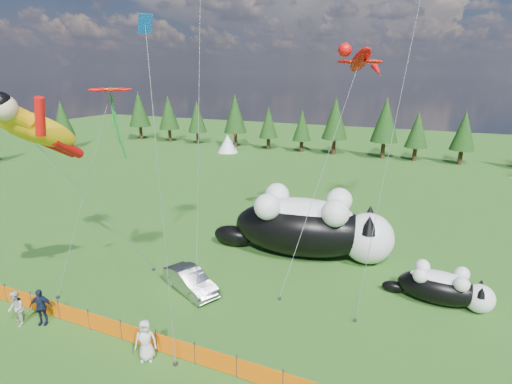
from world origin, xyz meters
TOP-DOWN VIEW (x-y plane):
  - ground at (0.00, 0.00)m, footprint 160.00×160.00m
  - safety_fence at (0.00, -3.00)m, footprint 22.06×0.06m
  - tree_line at (0.00, 45.00)m, footprint 90.00×4.00m
  - festival_tents at (11.00, 40.00)m, footprint 50.00×3.20m
  - cat_large at (4.35, 9.42)m, footprint 12.50×5.54m
  - cat_small at (12.70, 6.48)m, footprint 5.66×2.22m
  - car at (-0.45, 2.02)m, footprint 4.19×2.96m
  - spectator_b at (-6.50, -4.17)m, footprint 1.03×0.92m
  - spectator_c at (-5.48, -3.60)m, footprint 1.25×0.97m
  - spectator_e at (0.92, -3.60)m, footprint 1.12×0.97m
  - superhero_kite at (-5.47, -2.29)m, footprint 4.90×8.13m
  - gecko_kite at (6.09, 14.18)m, footprint 4.98×14.36m
  - flower_kite at (-6.11, 3.27)m, footprint 3.25×6.63m
  - diamond_kite_c at (0.94, -2.06)m, footprint 1.80×1.99m

SIDE VIEW (x-z plane):
  - ground at x=0.00m, z-range 0.00..0.00m
  - safety_fence at x=0.00m, z-range -0.05..1.05m
  - car at x=-0.45m, z-range 0.00..1.31m
  - spectator_b at x=-6.50m, z-range 0.00..1.83m
  - spectator_c at x=-5.48m, z-range 0.00..1.90m
  - spectator_e at x=0.92m, z-range 0.00..1.93m
  - cat_small at x=12.70m, z-range -0.05..1.99m
  - festival_tents at x=11.00m, z-range 0.00..2.80m
  - cat_large at x=4.35m, z-range -0.11..4.41m
  - tree_line at x=0.00m, z-range 0.00..8.00m
  - superhero_kite at x=-5.47m, z-range 3.41..15.65m
  - flower_kite at x=-6.11m, z-range 4.92..16.93m
  - gecko_kite at x=6.09m, z-range 4.41..21.28m
  - diamond_kite_c at x=0.94m, z-range 5.82..20.31m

